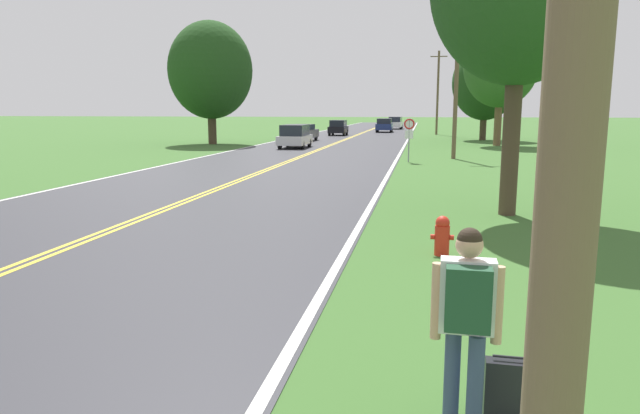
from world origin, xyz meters
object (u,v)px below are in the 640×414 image
object	(u,v)px
traffic_sign	(409,129)
tree_right_cluster	(210,70)
fire_hydrant	(442,235)
car_dark_blue_suv_mid_far	(384,125)
tree_behind_sign	(501,65)
car_dark_grey_sedan_approaching	(303,132)
car_white_suv_receding	(395,123)
suitcase	(507,390)
car_black_hatchback_mid_near	(338,127)
car_silver_van_nearest	(295,136)
tree_left_verge	(485,83)
hitchhiker_person	(467,308)

from	to	relation	value
traffic_sign	tree_right_cluster	size ratio (longest dim) A/B	0.24
fire_hydrant	tree_right_cluster	distance (m)	37.62
car_dark_blue_suv_mid_far	traffic_sign	bearing A→B (deg)	5.25
traffic_sign	tree_behind_sign	world-z (taller)	tree_behind_sign
car_dark_grey_sedan_approaching	car_white_suv_receding	xyz separation A→B (m)	(6.43, 32.05, 0.13)
tree_behind_sign	car_dark_blue_suv_mid_far	xyz separation A→B (m)	(-10.35, 24.15, -5.19)
suitcase	tree_right_cluster	bearing A→B (deg)	26.41
car_black_hatchback_mid_near	suitcase	bearing A→B (deg)	-169.69
car_silver_van_nearest	car_dark_blue_suv_mid_far	size ratio (longest dim) A/B	0.99
traffic_sign	car_white_suv_receding	bearing A→B (deg)	93.67
car_dark_blue_suv_mid_far	tree_left_verge	bearing A→B (deg)	31.13
fire_hydrant	car_black_hatchback_mid_near	world-z (taller)	car_black_hatchback_mid_near
hitchhiker_person	car_white_suv_receding	bearing A→B (deg)	5.36
traffic_sign	tree_right_cluster	bearing A→B (deg)	140.45
tree_behind_sign	car_dark_blue_suv_mid_far	bearing A→B (deg)	113.20
car_dark_blue_suv_mid_far	fire_hydrant	bearing A→B (deg)	4.47
suitcase	car_silver_van_nearest	distance (m)	36.96
fire_hydrant	traffic_sign	size ratio (longest dim) A/B	0.34
tree_left_verge	car_dark_blue_suv_mid_far	xyz separation A→B (m)	(-10.03, 16.25, -4.24)
suitcase	traffic_sign	xyz separation A→B (m)	(-1.61, 25.71, 1.46)
hitchhiker_person	car_black_hatchback_mid_near	distance (m)	56.74
traffic_sign	tree_left_verge	bearing A→B (deg)	75.43
hitchhiker_person	fire_hydrant	distance (m)	6.20
hitchhiker_person	tree_left_verge	bearing A→B (deg)	-3.58
car_black_hatchback_mid_near	car_white_suv_receding	distance (m)	21.21
car_black_hatchback_mid_near	hitchhiker_person	bearing A→B (deg)	-170.12
suitcase	tree_left_verge	distance (m)	49.30
traffic_sign	car_white_suv_receding	size ratio (longest dim) A/B	0.48
car_silver_van_nearest	car_white_suv_receding	world-z (taller)	car_white_suv_receding
traffic_sign	car_silver_van_nearest	distance (m)	13.01
fire_hydrant	car_dark_grey_sedan_approaching	distance (m)	39.84
tree_left_verge	car_white_suv_receding	world-z (taller)	tree_left_verge
suitcase	tree_behind_sign	bearing A→B (deg)	-4.56
car_black_hatchback_mid_near	car_silver_van_nearest	bearing A→B (deg)	179.79
tree_left_verge	car_silver_van_nearest	size ratio (longest dim) A/B	2.03
car_black_hatchback_mid_near	car_dark_blue_suv_mid_far	size ratio (longest dim) A/B	0.83
tree_left_verge	car_dark_grey_sedan_approaching	xyz separation A→B (m)	(-15.70, -4.55, -4.35)
tree_right_cluster	traffic_sign	bearing A→B (deg)	-39.55
hitchhiker_person	car_dark_grey_sedan_approaching	size ratio (longest dim) A/B	0.40
hitchhiker_person	traffic_sign	xyz separation A→B (m)	(-1.20, 25.88, 0.63)
fire_hydrant	tree_left_verge	xyz separation A→B (m)	(4.82, 42.88, 4.73)
car_silver_van_nearest	car_dark_grey_sedan_approaching	xyz separation A→B (m)	(-1.23, 8.76, -0.10)
traffic_sign	car_black_hatchback_mid_near	xyz separation A→B (m)	(-8.29, 30.06, -0.89)
car_silver_van_nearest	car_black_hatchback_mid_near	world-z (taller)	car_silver_van_nearest
car_silver_van_nearest	car_dark_blue_suv_mid_far	distance (m)	29.88
traffic_sign	suitcase	bearing A→B (deg)	-86.43
tree_behind_sign	tree_right_cluster	world-z (taller)	tree_right_cluster
hitchhiker_person	car_white_suv_receding	xyz separation A→B (m)	(-4.46, 76.55, -0.21)
suitcase	traffic_sign	distance (m)	25.80
suitcase	fire_hydrant	world-z (taller)	fire_hydrant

